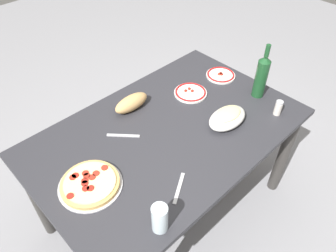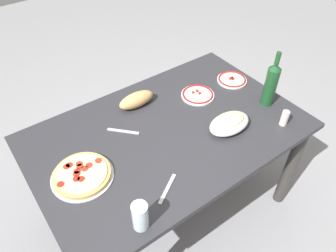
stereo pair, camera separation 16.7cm
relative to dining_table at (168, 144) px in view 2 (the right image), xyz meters
name	(u,v)px [view 2 (the right image)]	position (x,y,z in m)	size (l,w,h in m)	color
ground_plane	(168,206)	(0.00, 0.00, -0.61)	(8.00, 8.00, 0.00)	gray
dining_table	(168,144)	(0.00, 0.00, 0.00)	(1.42, 0.91, 0.71)	#2D2D33
pepperoni_pizza	(82,175)	(-0.49, -0.02, 0.12)	(0.29, 0.29, 0.03)	#B7B7BC
baked_pasta_dish	(229,123)	(0.27, -0.18, 0.15)	(0.24, 0.15, 0.08)	white
wine_bottle	(271,84)	(0.59, -0.15, 0.24)	(0.07, 0.07, 0.33)	#194723
water_glass	(140,216)	(-0.41, -0.38, 0.17)	(0.07, 0.07, 0.13)	silver
side_plate_near	(232,80)	(0.58, 0.12, 0.12)	(0.18, 0.18, 0.02)	white
side_plate_far	(198,95)	(0.31, 0.13, 0.12)	(0.19, 0.19, 0.02)	white
bread_loaf	(136,100)	(-0.02, 0.27, 0.15)	(0.21, 0.09, 0.08)	tan
spice_shaker	(284,118)	(0.52, -0.32, 0.15)	(0.04, 0.04, 0.09)	silver
fork_left	(167,189)	(-0.22, -0.30, 0.11)	(0.17, 0.02, 0.01)	#B7B7BC
fork_right	(123,131)	(-0.20, 0.13, 0.11)	(0.17, 0.02, 0.01)	#B7B7BC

